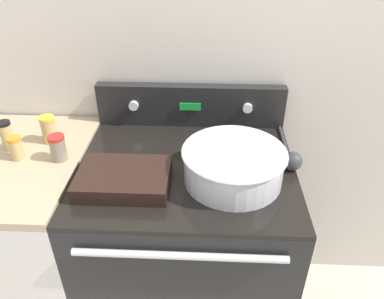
{
  "coord_description": "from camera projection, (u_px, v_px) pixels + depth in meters",
  "views": [
    {
      "loc": [
        0.07,
        -0.79,
        1.73
      ],
      "look_at": [
        0.02,
        0.36,
        0.98
      ],
      "focal_mm": 35.0,
      "sensor_mm": 36.0,
      "label": 1
    }
  ],
  "objects": [
    {
      "name": "control_panel",
      "position": [
        191.0,
        105.0,
        1.6
      ],
      "size": [
        0.8,
        0.07,
        0.18
      ],
      "color": "black",
      "rests_on": "stove_range"
    },
    {
      "name": "stove_range",
      "position": [
        187.0,
        251.0,
        1.64
      ],
      "size": [
        0.8,
        0.72,
        0.92
      ],
      "color": "black",
      "rests_on": "ground_plane"
    },
    {
      "name": "spice_jar_orange_cap",
      "position": [
        16.0,
        148.0,
        1.38
      ],
      "size": [
        0.05,
        0.05,
        0.09
      ],
      "color": "tan",
      "rests_on": "side_counter"
    },
    {
      "name": "casserole_dish",
      "position": [
        124.0,
        178.0,
        1.27
      ],
      "size": [
        0.31,
        0.22,
        0.06
      ],
      "color": "black",
      "rests_on": "stove_range"
    },
    {
      "name": "mixing_bowl",
      "position": [
        233.0,
        163.0,
        1.28
      ],
      "size": [
        0.36,
        0.36,
        0.12
      ],
      "color": "silver",
      "rests_on": "stove_range"
    },
    {
      "name": "spice_jar_red_cap",
      "position": [
        58.0,
        148.0,
        1.37
      ],
      "size": [
        0.06,
        0.06,
        0.1
      ],
      "color": "gray",
      "rests_on": "side_counter"
    },
    {
      "name": "spice_jar_black_cap",
      "position": [
        7.0,
        136.0,
        1.43
      ],
      "size": [
        0.05,
        0.05,
        0.12
      ],
      "color": "tan",
      "rests_on": "side_counter"
    },
    {
      "name": "ladle",
      "position": [
        291.0,
        159.0,
        1.37
      ],
      "size": [
        0.07,
        0.33,
        0.07
      ],
      "color": "#333338",
      "rests_on": "stove_range"
    },
    {
      "name": "side_counter",
      "position": [
        30.0,
        245.0,
        1.66
      ],
      "size": [
        0.61,
        0.69,
        0.94
      ],
      "color": "silver",
      "rests_on": "ground_plane"
    },
    {
      "name": "spice_jar_yellow_cap",
      "position": [
        49.0,
        129.0,
        1.48
      ],
      "size": [
        0.06,
        0.06,
        0.11
      ],
      "color": "tan",
      "rests_on": "side_counter"
    },
    {
      "name": "kitchen_wall",
      "position": [
        191.0,
        47.0,
        1.53
      ],
      "size": [
        8.0,
        0.05,
        2.5
      ],
      "color": "beige",
      "rests_on": "ground_plane"
    }
  ]
}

